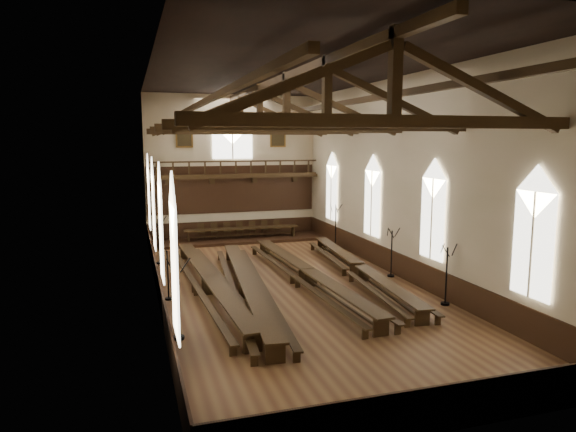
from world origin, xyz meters
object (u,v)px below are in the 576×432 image
(dais, at_px, (242,240))
(high_table, at_px, (242,229))
(refectory_row_b, at_px, (248,283))
(candelabrum_right_mid, at_px, (391,262))
(candelabrum_left_near, at_px, (178,315))
(candelabrum_right_far, at_px, (336,235))
(candelabrum_right_near, at_px, (446,287))
(refectory_row_c, at_px, (307,273))
(refectory_row_d, at_px, (360,268))
(candelabrum_left_far, at_px, (159,249))
(candelabrum_left_mid, at_px, (168,284))
(refectory_row_a, at_px, (210,280))

(dais, xyz_separation_m, high_table, (0.00, -0.00, 0.72))
(refectory_row_b, relative_size, candelabrum_right_mid, 5.98)
(candelabrum_left_near, xyz_separation_m, candelabrum_right_far, (11.10, 12.62, -0.02))
(dais, xyz_separation_m, candelabrum_right_near, (5.27, -16.14, 0.71))
(dais, bearing_deg, candelabrum_left_near, -109.30)
(refectory_row_c, relative_size, candelabrum_right_mid, 5.88)
(candelabrum_right_mid, bearing_deg, refectory_row_d, 173.03)
(refectory_row_d, distance_m, high_table, 11.79)
(candelabrum_left_far, distance_m, candelabrum_right_mid, 12.75)
(refectory_row_c, bearing_deg, candelabrum_left_mid, -176.03)
(candelabrum_left_mid, relative_size, candelabrum_right_far, 0.81)
(refectory_row_a, distance_m, candelabrum_right_mid, 9.23)
(refectory_row_d, xyz_separation_m, candelabrum_left_mid, (-9.46, -0.74, 0.16))
(refectory_row_b, relative_size, candelabrum_left_mid, 6.54)
(refectory_row_b, bearing_deg, refectory_row_c, 17.21)
(refectory_row_a, height_order, candelabrum_left_near, candelabrum_left_near)
(refectory_row_c, distance_m, candelabrum_left_near, 8.35)
(refectory_row_b, bearing_deg, candelabrum_left_near, -129.23)
(refectory_row_d, bearing_deg, refectory_row_a, -178.34)
(candelabrum_left_mid, relative_size, candelabrum_right_mid, 0.91)
(dais, bearing_deg, high_table, -88.21)
(refectory_row_b, relative_size, refectory_row_d, 1.04)
(candelabrum_left_mid, relative_size, candelabrum_right_near, 0.88)
(refectory_row_b, height_order, candelabrum_left_near, candelabrum_left_near)
(candelabrum_left_mid, xyz_separation_m, candelabrum_left_far, (-0.00, 6.81, 0.13))
(refectory_row_c, bearing_deg, candelabrum_left_far, 135.93)
(candelabrum_left_far, bearing_deg, candelabrum_right_far, 5.73)
(refectory_row_d, relative_size, candelabrum_right_near, 5.49)
(refectory_row_c, distance_m, refectory_row_d, 2.91)
(high_table, bearing_deg, candelabrum_right_far, -37.35)
(refectory_row_c, bearing_deg, refectory_row_a, 179.25)
(dais, xyz_separation_m, candelabrum_right_far, (5.27, -4.02, 0.77))
(candelabrum_right_mid, bearing_deg, refectory_row_a, -179.88)
(refectory_row_c, bearing_deg, candelabrum_right_near, -45.69)
(refectory_row_c, xyz_separation_m, refectory_row_d, (2.89, 0.28, -0.03))
(refectory_row_c, xyz_separation_m, candelabrum_left_far, (-6.57, 6.36, 0.25))
(refectory_row_a, distance_m, dais, 12.11)
(candelabrum_left_mid, distance_m, candelabrum_right_far, 13.64)
(refectory_row_a, xyz_separation_m, candelabrum_left_far, (-1.87, 6.30, 0.24))
(candelabrum_right_near, bearing_deg, high_table, 108.09)
(refectory_row_b, relative_size, candelabrum_right_far, 5.31)
(candelabrum_right_far, bearing_deg, refectory_row_b, -132.33)
(candelabrum_left_mid, bearing_deg, candelabrum_left_far, 90.00)
(refectory_row_d, height_order, candelabrum_right_near, candelabrum_right_near)
(dais, xyz_separation_m, candelabrum_right_mid, (5.27, -11.41, 0.67))
(candelabrum_right_near, relative_size, candelabrum_right_mid, 1.04)
(refectory_row_d, distance_m, candelabrum_right_near, 5.20)
(candelabrum_left_near, height_order, candelabrum_right_mid, candelabrum_left_near)
(dais, distance_m, candelabrum_left_near, 17.65)
(candelabrum_left_far, bearing_deg, candelabrum_left_near, -90.00)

